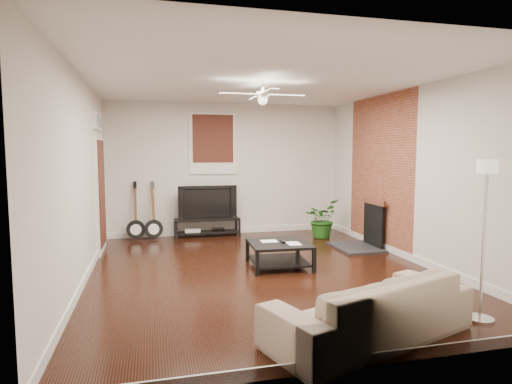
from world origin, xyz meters
TOP-DOWN VIEW (x-y plane):
  - room at (0.00, 0.00)m, footprint 5.01×6.01m
  - brick_accent at (2.49, 1.00)m, footprint 0.02×2.20m
  - fireplace at (2.20, 1.00)m, footprint 0.80×1.10m
  - window_back at (-0.30, 2.97)m, footprint 1.00×0.06m
  - door_left at (-2.46, 1.90)m, footprint 0.08×1.00m
  - tv_stand at (-0.46, 2.78)m, footprint 1.36×0.36m
  - tv at (-0.46, 2.80)m, footprint 1.21×0.16m
  - coffee_table at (0.31, 0.17)m, footprint 0.96×0.96m
  - sofa at (0.41, -2.48)m, footprint 2.25×1.44m
  - floor_lamp at (1.76, -2.38)m, footprint 0.36×0.36m
  - potted_plant at (1.82, 2.09)m, footprint 0.95×0.95m
  - guitar_left at (-1.91, 2.75)m, footprint 0.38×0.27m
  - guitar_right at (-1.56, 2.72)m, footprint 0.40×0.31m
  - ceiling_fan at (0.00, 0.00)m, footprint 1.24×1.24m

SIDE VIEW (x-z plane):
  - tv_stand at x=-0.46m, z-range 0.00..0.38m
  - coffee_table at x=0.31m, z-range 0.00..0.38m
  - sofa at x=0.41m, z-range 0.00..0.61m
  - potted_plant at x=1.82m, z-range 0.00..0.80m
  - fireplace at x=2.20m, z-range 0.00..0.92m
  - guitar_left at x=-1.91m, z-range 0.00..1.20m
  - guitar_right at x=-1.56m, z-range 0.00..1.20m
  - tv at x=-0.46m, z-range 0.38..1.08m
  - floor_lamp at x=1.76m, z-range 0.00..1.71m
  - door_left at x=-2.46m, z-range 0.00..2.50m
  - room at x=0.00m, z-range 0.00..2.80m
  - brick_accent at x=2.49m, z-range 0.00..2.80m
  - window_back at x=-0.30m, z-range 1.30..2.60m
  - ceiling_fan at x=0.00m, z-range 2.44..2.76m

